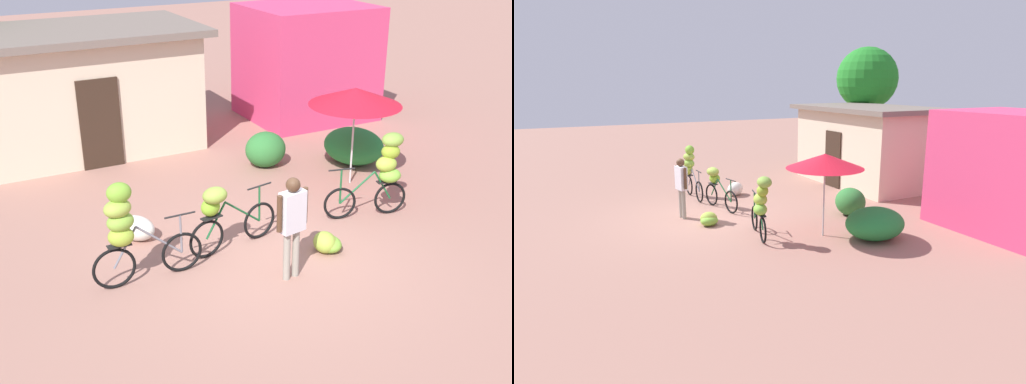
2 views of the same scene
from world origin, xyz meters
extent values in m
plane|color=#9F7061|center=(0.00, 0.00, 0.00)|extent=(60.00, 60.00, 0.00)
cube|color=beige|center=(-1.50, 6.88, 1.34)|extent=(5.01, 2.91, 2.68)
cube|color=#72665B|center=(-1.50, 6.88, 2.76)|extent=(5.51, 3.41, 0.16)
cube|color=#332319|center=(-1.50, 5.40, 1.00)|extent=(0.90, 0.06, 2.00)
cube|color=#D73C6C|center=(4.52, 6.67, 1.50)|extent=(3.20, 2.80, 3.00)
cylinder|color=brown|center=(-4.28, 9.01, 1.53)|extent=(0.38, 0.38, 3.05)
sphere|color=#218025|center=(-4.28, 9.01, 3.85)|extent=(2.65, 2.65, 2.65)
ellipsoid|color=#2F7634|center=(1.71, 3.78, 0.40)|extent=(0.92, 0.81, 0.79)
ellipsoid|color=#267E37|center=(3.60, 3.09, 0.39)|extent=(1.27, 1.48, 0.77)
cylinder|color=beige|center=(2.84, 2.12, 0.98)|extent=(0.04, 0.04, 1.97)
cone|color=red|center=(2.84, 2.12, 1.87)|extent=(1.88, 1.88, 0.35)
torus|color=black|center=(-1.60, 0.42, 0.34)|extent=(0.68, 0.05, 0.68)
torus|color=black|center=(-2.68, 0.43, 0.34)|extent=(0.68, 0.05, 0.68)
cylinder|color=slate|center=(-2.49, 0.43, 0.64)|extent=(0.41, 0.04, 0.63)
cylinder|color=slate|center=(-1.95, 0.43, 0.64)|extent=(0.73, 0.04, 0.64)
cylinder|color=black|center=(-1.60, 0.42, 0.99)|extent=(0.50, 0.03, 0.03)
cylinder|color=slate|center=(-1.60, 0.42, 0.66)|extent=(0.04, 0.04, 0.65)
cube|color=black|center=(-2.58, 0.43, 0.71)|extent=(0.36, 0.14, 0.02)
ellipsoid|color=#93B135|center=(-2.55, 0.38, 0.87)|extent=(0.44, 0.39, 0.30)
ellipsoid|color=#80AF3A|center=(-2.53, 0.41, 1.09)|extent=(0.48, 0.42, 0.28)
ellipsoid|color=#94B240|center=(-2.55, 0.42, 1.31)|extent=(0.50, 0.45, 0.26)
ellipsoid|color=#76B133|center=(-2.50, 0.44, 1.54)|extent=(0.39, 0.32, 0.31)
torus|color=black|center=(0.00, 0.85, 0.33)|extent=(0.67, 0.17, 0.67)
torus|color=black|center=(-1.08, 0.64, 0.33)|extent=(0.67, 0.17, 0.67)
cylinder|color=#19592D|center=(-0.89, 0.68, 0.61)|extent=(0.41, 0.11, 0.58)
cylinder|color=#19592D|center=(-0.35, 0.78, 0.61)|extent=(0.73, 0.17, 0.58)
cylinder|color=black|center=(0.00, 0.85, 0.98)|extent=(0.50, 0.12, 0.03)
cylinder|color=#19592D|center=(0.00, 0.85, 0.66)|extent=(0.04, 0.04, 0.65)
cube|color=black|center=(-0.97, 0.66, 0.70)|extent=(0.38, 0.20, 0.02)
ellipsoid|color=#7EB52C|center=(-0.97, 0.71, 0.86)|extent=(0.44, 0.41, 0.30)
ellipsoid|color=#86A33C|center=(-0.91, 0.65, 1.08)|extent=(0.48, 0.42, 0.27)
torus|color=black|center=(1.66, 0.81, 0.31)|extent=(0.62, 0.20, 0.63)
torus|color=black|center=(2.63, 0.57, 0.31)|extent=(0.62, 0.20, 0.63)
cylinder|color=#19592D|center=(2.46, 0.61, 0.60)|extent=(0.38, 0.13, 0.59)
cylinder|color=#19592D|center=(1.97, 0.73, 0.60)|extent=(0.66, 0.20, 0.60)
cylinder|color=black|center=(1.66, 0.81, 0.99)|extent=(0.49, 0.15, 0.03)
cylinder|color=#19592D|center=(1.66, 0.81, 0.65)|extent=(0.04, 0.04, 0.67)
cube|color=black|center=(2.53, 0.59, 0.66)|extent=(0.38, 0.22, 0.02)
ellipsoid|color=#7DBB3C|center=(2.55, 0.54, 0.80)|extent=(0.49, 0.44, 0.27)
ellipsoid|color=#9BBB3D|center=(2.48, 0.58, 1.03)|extent=(0.44, 0.37, 0.28)
ellipsoid|color=#87A529|center=(2.57, 0.59, 1.25)|extent=(0.41, 0.37, 0.27)
ellipsoid|color=#7FA83F|center=(2.61, 0.62, 1.46)|extent=(0.45, 0.37, 0.26)
ellipsoid|color=#96B33D|center=(0.74, -0.10, 0.18)|extent=(0.49, 0.54, 0.35)
ellipsoid|color=#7BB539|center=(0.80, -0.11, 0.13)|extent=(0.51, 0.57, 0.27)
ellipsoid|color=silver|center=(-1.92, 1.78, 0.22)|extent=(0.78, 0.82, 0.44)
cylinder|color=gray|center=(-0.09, -0.52, 0.41)|extent=(0.11, 0.11, 0.82)
cylinder|color=gray|center=(-0.26, -0.55, 0.41)|extent=(0.11, 0.11, 0.82)
cube|color=silver|center=(-0.18, -0.54, 1.14)|extent=(0.43, 0.26, 0.65)
cylinder|color=#4C3321|center=(0.07, -0.50, 1.17)|extent=(0.08, 0.08, 0.58)
cylinder|color=#4C3321|center=(-0.42, -0.58, 1.17)|extent=(0.08, 0.08, 0.58)
sphere|color=#4C3321|center=(-0.18, -0.54, 1.57)|extent=(0.22, 0.22, 0.22)
camera|label=1|loc=(-4.59, -7.78, 5.24)|focal=44.25mm
camera|label=2|loc=(11.62, -3.85, 3.69)|focal=31.55mm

